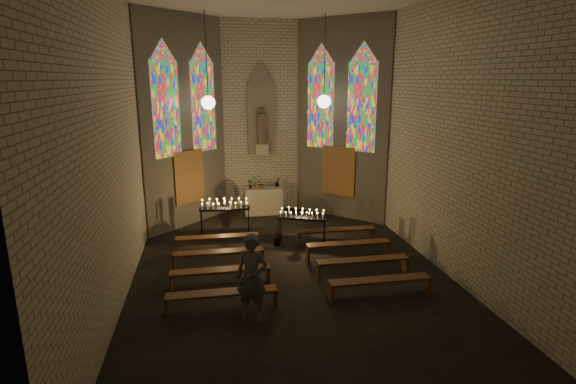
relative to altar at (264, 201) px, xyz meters
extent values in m
plane|color=black|center=(0.00, -5.45, -0.50)|extent=(12.00, 12.00, 0.00)
cube|color=beige|center=(0.00, 0.55, 3.00)|extent=(8.00, 0.02, 7.00)
cube|color=beige|center=(0.00, -11.45, 3.00)|extent=(8.00, 0.02, 7.00)
cube|color=beige|center=(-4.00, -5.45, 3.00)|extent=(0.02, 12.00, 7.00)
cube|color=beige|center=(4.00, -5.45, 3.00)|extent=(0.02, 12.00, 7.00)
cube|color=beige|center=(-2.75, -0.70, 3.00)|extent=(2.72, 2.72, 7.00)
cube|color=beige|center=(2.75, -0.70, 3.00)|extent=(2.72, 2.72, 7.00)
cube|color=#4C3F8C|center=(-3.21, -1.39, 3.50)|extent=(0.78, 0.78, 3.00)
cube|color=#4C3F8C|center=(-2.06, -0.24, 3.50)|extent=(0.78, 0.78, 3.00)
cube|color=#4C3F8C|center=(2.06, -0.24, 3.50)|extent=(0.78, 0.78, 3.00)
cube|color=#4C3F8C|center=(3.21, -1.39, 3.50)|extent=(0.78, 0.78, 3.00)
cube|color=brown|center=(-2.63, -0.82, 1.20)|extent=(0.95, 0.95, 1.80)
cube|color=brown|center=(2.63, -0.82, 1.20)|extent=(0.95, 0.95, 1.80)
cube|color=gray|center=(0.00, 0.47, 3.00)|extent=(1.00, 0.12, 2.60)
cone|color=gray|center=(0.00, 0.47, 4.65)|extent=(1.00, 1.00, 0.80)
cube|color=#BFBB9C|center=(0.00, 0.33, 1.90)|extent=(0.45, 0.30, 0.40)
cylinder|color=brown|center=(0.00, 0.33, 2.65)|extent=(0.36, 0.36, 1.10)
sphere|color=brown|center=(0.00, 0.33, 3.30)|extent=(0.26, 0.26, 0.26)
sphere|color=white|center=(-1.90, -1.35, 3.70)|extent=(0.44, 0.44, 0.44)
cylinder|color=black|center=(-1.90, -1.35, 5.10)|extent=(0.02, 0.02, 2.80)
sphere|color=white|center=(1.90, -1.35, 3.70)|extent=(0.44, 0.44, 0.44)
cylinder|color=black|center=(1.90, -1.35, 5.10)|extent=(0.02, 0.02, 2.80)
cube|color=#BFBB9C|center=(0.00, 0.00, 0.00)|extent=(1.40, 0.60, 1.00)
imported|color=#4C723F|center=(-0.50, -0.01, 0.67)|extent=(0.22, 0.18, 0.35)
imported|color=#4C723F|center=(-0.10, -0.08, 0.69)|extent=(0.40, 0.37, 0.38)
imported|color=#4C723F|center=(0.55, 0.10, 0.68)|extent=(0.21, 0.18, 0.36)
imported|color=#4C723F|center=(-0.02, -3.34, -0.28)|extent=(0.29, 0.29, 0.44)
cube|color=black|center=(-1.53, -2.22, 0.42)|extent=(1.61, 0.46, 0.05)
cylinder|color=black|center=(-2.28, -2.33, -0.05)|extent=(0.03, 0.03, 0.90)
cylinder|color=black|center=(-0.79, -2.41, -0.05)|extent=(0.03, 0.03, 0.90)
cylinder|color=black|center=(-2.27, -2.03, -0.05)|extent=(0.03, 0.03, 0.90)
cylinder|color=black|center=(-0.78, -2.11, -0.05)|extent=(0.03, 0.03, 0.90)
cube|color=black|center=(0.74, -3.41, 0.35)|extent=(1.49, 0.89, 0.05)
cylinder|color=black|center=(0.05, -3.28, -0.09)|extent=(0.03, 0.03, 0.83)
cylinder|color=black|center=(1.33, -3.81, -0.09)|extent=(0.03, 0.03, 0.83)
cylinder|color=black|center=(0.16, -3.02, -0.09)|extent=(0.03, 0.03, 0.83)
cylinder|color=black|center=(1.43, -3.55, -0.09)|extent=(0.03, 0.03, 0.83)
cube|color=#553218|center=(-1.81, -3.49, -0.07)|extent=(2.40, 0.34, 0.06)
cube|color=#553218|center=(-2.98, -3.50, -0.28)|extent=(0.06, 0.34, 0.43)
cube|color=#553218|center=(-0.64, -3.49, -0.28)|extent=(0.06, 0.34, 0.43)
cube|color=#553218|center=(1.81, -3.49, -0.07)|extent=(2.40, 0.34, 0.06)
cube|color=#553218|center=(0.64, -3.49, -0.28)|extent=(0.06, 0.34, 0.43)
cube|color=#553218|center=(2.98, -3.50, -0.28)|extent=(0.06, 0.34, 0.43)
cube|color=#553218|center=(-1.81, -4.69, -0.07)|extent=(2.40, 0.34, 0.06)
cube|color=#553218|center=(-2.98, -4.70, -0.28)|extent=(0.06, 0.34, 0.43)
cube|color=#553218|center=(-0.64, -4.69, -0.28)|extent=(0.06, 0.34, 0.43)
cube|color=#553218|center=(1.81, -4.69, -0.07)|extent=(2.40, 0.34, 0.06)
cube|color=#553218|center=(0.64, -4.69, -0.28)|extent=(0.06, 0.34, 0.43)
cube|color=#553218|center=(2.98, -4.70, -0.28)|extent=(0.06, 0.34, 0.43)
cube|color=#553218|center=(-1.81, -5.89, -0.07)|extent=(2.40, 0.34, 0.06)
cube|color=#553218|center=(-2.98, -5.90, -0.28)|extent=(0.06, 0.34, 0.43)
cube|color=#553218|center=(-0.64, -5.89, -0.28)|extent=(0.06, 0.34, 0.43)
cube|color=#553218|center=(1.81, -5.89, -0.07)|extent=(2.40, 0.34, 0.06)
cube|color=#553218|center=(0.64, -5.89, -0.28)|extent=(0.06, 0.34, 0.43)
cube|color=#553218|center=(2.98, -5.90, -0.28)|extent=(0.06, 0.34, 0.43)
cube|color=#553218|center=(-1.81, -7.09, -0.07)|extent=(2.40, 0.34, 0.06)
cube|color=#553218|center=(-2.98, -7.10, -0.28)|extent=(0.06, 0.34, 0.43)
cube|color=#553218|center=(-0.64, -7.09, -0.28)|extent=(0.06, 0.34, 0.43)
cube|color=#553218|center=(1.81, -7.09, -0.07)|extent=(2.40, 0.34, 0.06)
cube|color=#553218|center=(0.64, -7.09, -0.28)|extent=(0.06, 0.34, 0.43)
cube|color=#553218|center=(2.98, -7.10, -0.28)|extent=(0.06, 0.34, 0.43)
imported|color=#555660|center=(-1.19, -7.51, 0.44)|extent=(0.81, 0.69, 1.88)
camera|label=1|loc=(-1.97, -16.10, 4.45)|focal=28.00mm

